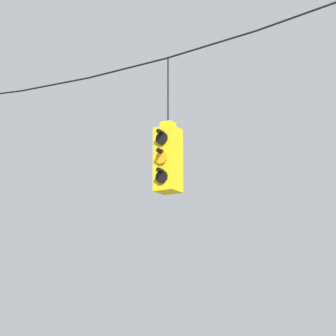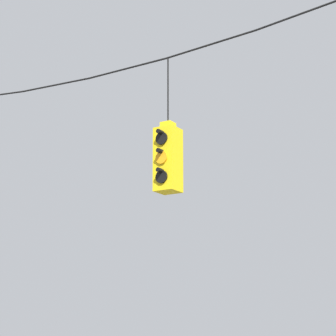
% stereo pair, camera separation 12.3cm
% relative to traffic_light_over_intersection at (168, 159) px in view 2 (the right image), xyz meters
% --- Properties ---
extents(span_wire, '(11.03, 0.03, 0.50)m').
position_rel_traffic_light_over_intersection_xyz_m(span_wire, '(-0.82, 0.01, 1.83)').
color(span_wire, black).
extents(traffic_light_over_intersection, '(0.34, 0.46, 2.20)m').
position_rel_traffic_light_over_intersection_xyz_m(traffic_light_over_intersection, '(0.00, 0.00, 0.00)').
color(traffic_light_over_intersection, yellow).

